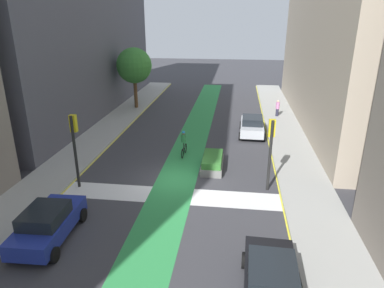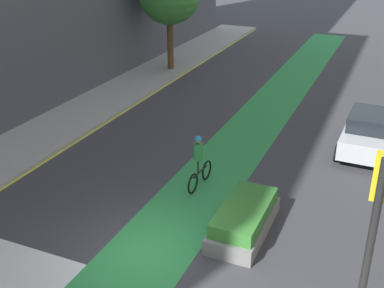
# 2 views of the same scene
# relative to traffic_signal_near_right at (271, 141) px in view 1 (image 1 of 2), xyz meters

# --- Properties ---
(ground_plane) EXTENTS (120.00, 120.00, 0.00)m
(ground_plane) POSITION_rel_traffic_signal_near_right_xyz_m (-5.30, 0.50, -2.85)
(ground_plane) COLOR #38383D
(bike_lane_paint) EXTENTS (2.40, 60.00, 0.01)m
(bike_lane_paint) POSITION_rel_traffic_signal_near_right_xyz_m (-5.29, 0.50, -2.85)
(bike_lane_paint) COLOR #2D8C47
(bike_lane_paint) RESTS_ON ground_plane
(crosswalk_band) EXTENTS (12.00, 1.80, 0.01)m
(crosswalk_band) POSITION_rel_traffic_signal_near_right_xyz_m (-5.30, -1.50, -2.85)
(crosswalk_band) COLOR silver
(crosswalk_band) RESTS_ON ground_plane
(sidewalk_left) EXTENTS (3.00, 60.00, 0.15)m
(sidewalk_left) POSITION_rel_traffic_signal_near_right_xyz_m (-12.80, 0.50, -2.78)
(sidewalk_left) COLOR #9E9E99
(sidewalk_left) RESTS_ON ground_plane
(curb_stripe_left) EXTENTS (0.16, 60.00, 0.01)m
(curb_stripe_left) POSITION_rel_traffic_signal_near_right_xyz_m (-11.30, 0.50, -2.85)
(curb_stripe_left) COLOR yellow
(curb_stripe_left) RESTS_ON ground_plane
(sidewalk_right) EXTENTS (3.00, 60.00, 0.15)m
(sidewalk_right) POSITION_rel_traffic_signal_near_right_xyz_m (2.20, 0.50, -2.78)
(sidewalk_right) COLOR #9E9E99
(sidewalk_right) RESTS_ON ground_plane
(curb_stripe_right) EXTENTS (0.16, 60.00, 0.01)m
(curb_stripe_right) POSITION_rel_traffic_signal_near_right_xyz_m (0.70, 0.50, -2.85)
(curb_stripe_right) COLOR yellow
(curb_stripe_right) RESTS_ON ground_plane
(traffic_signal_near_right) EXTENTS (0.35, 0.52, 4.06)m
(traffic_signal_near_right) POSITION_rel_traffic_signal_near_right_xyz_m (0.00, 0.00, 0.00)
(traffic_signal_near_right) COLOR black
(traffic_signal_near_right) RESTS_ON ground_plane
(traffic_signal_near_left) EXTENTS (0.35, 0.52, 4.20)m
(traffic_signal_near_left) POSITION_rel_traffic_signal_near_right_xyz_m (-10.69, -1.02, 0.10)
(traffic_signal_near_left) COLOR black
(traffic_signal_near_left) RESTS_ON ground_plane
(car_black_right_near) EXTENTS (2.13, 4.25, 1.57)m
(car_black_right_near) POSITION_rel_traffic_signal_near_right_xyz_m (-0.51, -8.35, -2.05)
(car_black_right_near) COLOR black
(car_black_right_near) RESTS_ON ground_plane
(car_silver_right_far) EXTENTS (2.11, 4.24, 1.57)m
(car_silver_right_far) POSITION_rel_traffic_signal_near_right_xyz_m (-0.59, 9.39, -2.05)
(car_silver_right_far) COLOR #B2B7BF
(car_silver_right_far) RESTS_ON ground_plane
(car_blue_left_near) EXTENTS (2.15, 4.26, 1.57)m
(car_blue_left_near) POSITION_rel_traffic_signal_near_right_xyz_m (-9.83, -6.05, -2.05)
(car_blue_left_near) COLOR navy
(car_blue_left_near) RESTS_ON ground_plane
(cyclist_in_lane) EXTENTS (0.32, 1.73, 1.86)m
(cyclist_in_lane) POSITION_rel_traffic_signal_near_right_xyz_m (-5.43, 4.23, -1.88)
(cyclist_in_lane) COLOR black
(cyclist_in_lane) RESTS_ON ground_plane
(pedestrian_sidewalk_right_a) EXTENTS (0.34, 0.34, 1.55)m
(pedestrian_sidewalk_right_a) POSITION_rel_traffic_signal_near_right_xyz_m (1.96, 14.90, -1.92)
(pedestrian_sidewalk_right_a) COLOR #262638
(pedestrian_sidewalk_right_a) RESTS_ON sidewalk_right
(street_tree_near) EXTENTS (3.54, 3.54, 6.09)m
(street_tree_near) POSITION_rel_traffic_signal_near_right_xyz_m (-12.30, 16.39, 1.59)
(street_tree_near) COLOR brown
(street_tree_near) RESTS_ON sidewalk_left
(median_planter) EXTENTS (1.32, 2.95, 0.85)m
(median_planter) POSITION_rel_traffic_signal_near_right_xyz_m (-3.29, 2.39, -2.45)
(median_planter) COLOR slate
(median_planter) RESTS_ON ground_plane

